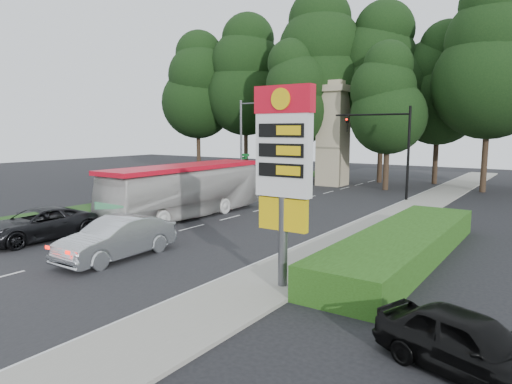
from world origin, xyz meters
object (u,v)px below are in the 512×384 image
Objects in this scene: sedan_silver at (117,238)px; monument at (333,133)px; suv_charcoal at (37,225)px; transit_bus at (186,191)px; traffic_signal_mast at (392,140)px; parked_car_black at (470,344)px; gas_station_pylon at (283,159)px; streetlight_signs at (243,141)px.

monument is at bearing 95.74° from sedan_silver.
sedan_silver is at bearing 3.79° from suv_charcoal.
transit_bus is 9.40m from sedan_silver.
suv_charcoal is (-1.91, -8.59, -0.85)m from transit_bus.
parked_car_black is (9.82, -24.49, -3.94)m from traffic_signal_mast.
parked_car_black is (17.50, -30.49, -4.37)m from monument.
gas_station_pylon is 0.86× the size of streetlight_signs.
transit_bus is at bearing 113.90° from sedan_silver.
sedan_silver is 14.10m from parked_car_black.
gas_station_pylon reaches higher than parked_car_black.
streetlight_signs is 1.87× the size of parked_car_black.
traffic_signal_mast is at bearing 61.72° from transit_bus.
streetlight_signs is at bearing 128.96° from gas_station_pylon.
parked_car_black is at bearing -21.55° from gas_station_pylon.
transit_bus is (-11.67, 7.70, -2.82)m from gas_station_pylon.
traffic_signal_mast reaches higher than gas_station_pylon.
streetlight_signs reaches higher than traffic_signal_mast.
gas_station_pylon is 0.58× the size of transit_bus.
gas_station_pylon is 7.73m from parked_car_black.
suv_charcoal reaches higher than parked_car_black.
gas_station_pylon is 14.09m from suv_charcoal.
traffic_signal_mast is at bearing 68.98° from suv_charcoal.
transit_bus reaches higher than parked_car_black.
traffic_signal_mast is 1.68× the size of parked_car_black.
transit_bus is (-0.47, -20.31, -3.47)m from monument.
traffic_signal_mast is (-3.52, 22.00, 0.22)m from gas_station_pylon.
streetlight_signs is (-12.67, -1.99, -0.23)m from traffic_signal_mast.
parked_car_black is at bearing -45.02° from streetlight_signs.
gas_station_pylon reaches higher than suv_charcoal.
sedan_silver is 0.94× the size of suv_charcoal.
traffic_signal_mast is 26.68m from parked_car_black.
streetlight_signs reaches higher than suv_charcoal.
sedan_silver is (3.97, -8.48, -0.75)m from transit_bus.
sedan_silver is 5.88m from suv_charcoal.
gas_station_pylon is 1.21× the size of suv_charcoal.
gas_station_pylon is at bearing 6.46° from suv_charcoal.
gas_station_pylon is 25.74m from streetlight_signs.
monument is 35.43m from parked_car_black.
streetlight_signs is at bearing -171.08° from traffic_signal_mast.
streetlight_signs is 21.39m from suv_charcoal.
sedan_silver is (3.50, -28.79, -4.23)m from monument.
monument is at bearing 58.03° from streetlight_signs.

